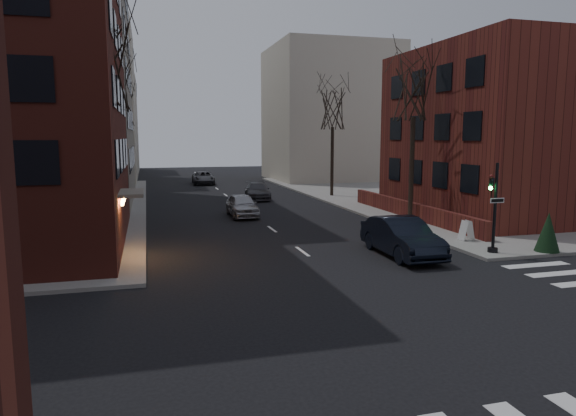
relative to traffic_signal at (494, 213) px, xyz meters
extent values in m
plane|color=black|center=(-7.94, -8.99, -1.91)|extent=(160.00, 160.00, 0.00)
cube|color=gray|center=(21.06, 21.01, -1.83)|extent=(44.00, 44.00, 0.15)
cube|color=gray|center=(-24.94, 25.01, 12.09)|extent=(18.00, 18.00, 28.00)
cube|color=maroon|center=(8.56, 10.01, 3.59)|extent=(12.00, 14.00, 11.00)
cube|color=maroon|center=(1.36, 10.01, -1.26)|extent=(0.35, 16.00, 1.00)
cube|color=#B9B19C|center=(-22.94, 46.01, 7.09)|extent=(14.00, 16.00, 18.00)
cube|color=#B9B19C|center=(7.06, 41.01, 6.09)|extent=(14.00, 14.00, 16.00)
cube|color=#B9B19C|center=(-20.94, 63.01, 5.09)|extent=(10.00, 12.00, 14.00)
cylinder|color=black|center=(0.06, 0.01, 0.24)|extent=(0.14, 0.14, 4.00)
cylinder|color=black|center=(0.06, 0.01, -1.66)|extent=(0.44, 0.44, 0.20)
imported|color=black|center=(-0.19, 0.01, 1.09)|extent=(0.16, 0.20, 1.00)
sphere|color=#19FF4C|center=(-0.26, -0.04, 1.14)|extent=(0.18, 0.18, 0.18)
cube|color=white|center=(0.06, -0.11, 0.59)|extent=(0.70, 0.03, 0.22)
cylinder|color=#2D231C|center=(-16.74, 5.01, 1.57)|extent=(0.28, 0.28, 6.65)
cylinder|color=#2D231C|center=(-16.74, 17.01, 1.74)|extent=(0.28, 0.28, 7.00)
cylinder|color=#2D231C|center=(-16.74, 31.01, 1.39)|extent=(0.28, 0.28, 6.30)
cylinder|color=#2D231C|center=(0.86, 9.01, 1.39)|extent=(0.28, 0.28, 6.30)
cylinder|color=#2D231C|center=(0.86, 23.01, 1.22)|extent=(0.28, 0.28, 5.95)
cylinder|color=black|center=(-16.14, 13.01, 1.24)|extent=(0.12, 0.12, 6.00)
sphere|color=#FFA54C|center=(-16.14, 13.01, 4.34)|extent=(0.36, 0.36, 0.36)
cylinder|color=black|center=(-16.14, 33.01, 1.24)|extent=(0.12, 0.12, 6.00)
sphere|color=#FFA54C|center=(-16.14, 33.01, 4.34)|extent=(0.36, 0.36, 0.36)
imported|color=black|center=(-3.94, 1.01, -1.05)|extent=(1.87, 5.22, 1.72)
imported|color=#AAAAB0|center=(-8.74, 14.17, -1.16)|extent=(1.78, 4.41, 1.50)
imported|color=#3D3D42|center=(-5.78, 23.13, -1.21)|extent=(2.53, 5.03, 1.40)
imported|color=#424247|center=(-8.74, 38.38, -1.20)|extent=(2.55, 5.18, 1.41)
cube|color=silver|center=(0.53, 2.67, -1.26)|extent=(0.47, 0.64, 1.00)
cone|color=black|center=(2.53, -0.49, -0.87)|extent=(1.24, 1.24, 1.78)
camera|label=1|loc=(-14.76, -19.25, 3.39)|focal=32.00mm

